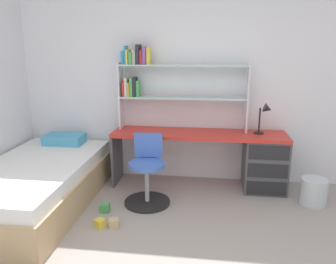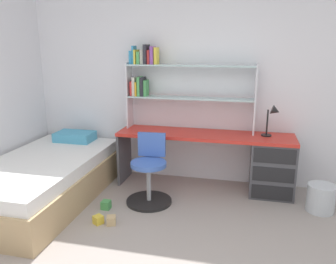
# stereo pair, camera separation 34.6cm
# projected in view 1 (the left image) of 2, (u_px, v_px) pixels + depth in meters

# --- Properties ---
(room_shell) EXTENTS (5.48, 5.92, 2.78)m
(room_shell) POSITION_uv_depth(u_px,v_px,m) (61.00, 84.00, 3.21)
(room_shell) COLOR silver
(room_shell) RESTS_ON ground_plane
(desk) EXTENTS (2.14, 0.51, 0.70)m
(desk) POSITION_uv_depth(u_px,v_px,m) (245.00, 158.00, 4.17)
(desk) COLOR red
(desk) RESTS_ON ground_plane
(bookshelf_hutch) EXTENTS (1.61, 0.22, 1.06)m
(bookshelf_hutch) POSITION_uv_depth(u_px,v_px,m) (162.00, 80.00, 4.21)
(bookshelf_hutch) COLOR silver
(bookshelf_hutch) RESTS_ON desk
(desk_lamp) EXTENTS (0.20, 0.17, 0.38)m
(desk_lamp) POSITION_uv_depth(u_px,v_px,m) (266.00, 114.00, 4.03)
(desk_lamp) COLOR black
(desk_lamp) RESTS_ON desk
(swivel_chair) EXTENTS (0.52, 0.52, 0.78)m
(swivel_chair) POSITION_uv_depth(u_px,v_px,m) (147.00, 177.00, 3.81)
(swivel_chair) COLOR black
(swivel_chair) RESTS_ON ground_plane
(bed_platform) EXTENTS (1.13, 2.09, 0.61)m
(bed_platform) POSITION_uv_depth(u_px,v_px,m) (37.00, 184.00, 3.76)
(bed_platform) COLOR tan
(bed_platform) RESTS_ON ground_plane
(waste_bin) EXTENTS (0.29, 0.29, 0.30)m
(waste_bin) POSITION_uv_depth(u_px,v_px,m) (314.00, 191.00, 3.80)
(waste_bin) COLOR silver
(waste_bin) RESTS_ON ground_plane
(toy_block_yellow_0) EXTENTS (0.12, 0.12, 0.09)m
(toy_block_yellow_0) POSITION_uv_depth(u_px,v_px,m) (100.00, 223.00, 3.34)
(toy_block_yellow_0) COLOR gold
(toy_block_yellow_0) RESTS_ON ground_plane
(toy_block_natural_1) EXTENTS (0.11, 0.11, 0.09)m
(toy_block_natural_1) POSITION_uv_depth(u_px,v_px,m) (114.00, 223.00, 3.33)
(toy_block_natural_1) COLOR tan
(toy_block_natural_1) RESTS_ON ground_plane
(toy_block_green_2) EXTENTS (0.09, 0.09, 0.09)m
(toy_block_green_2) POSITION_uv_depth(u_px,v_px,m) (105.00, 208.00, 3.64)
(toy_block_green_2) COLOR #479E51
(toy_block_green_2) RESTS_ON ground_plane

